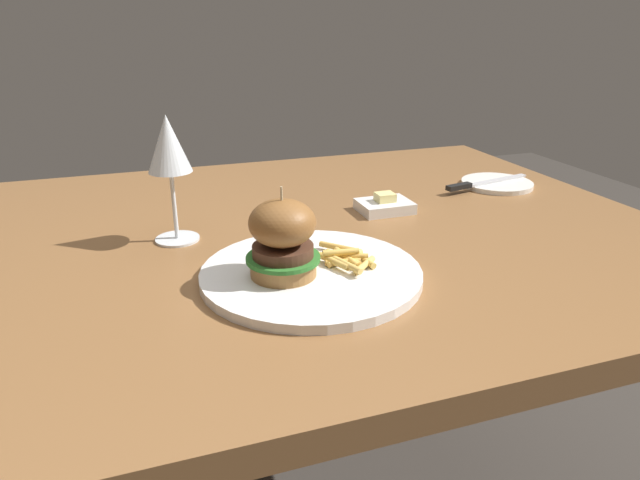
# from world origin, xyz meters

# --- Properties ---
(dining_table) EXTENTS (1.37, 0.99, 0.74)m
(dining_table) POSITION_xyz_m (0.00, 0.00, 0.66)
(dining_table) COLOR brown
(dining_table) RESTS_ON ground
(main_plate) EXTENTS (0.31, 0.31, 0.01)m
(main_plate) POSITION_xyz_m (0.00, -0.20, 0.75)
(main_plate) COLOR white
(main_plate) RESTS_ON dining_table
(burger_sandwich) EXTENTS (0.10, 0.10, 0.13)m
(burger_sandwich) POSITION_xyz_m (-0.04, -0.20, 0.81)
(burger_sandwich) COLOR #9E6B38
(burger_sandwich) RESTS_ON main_plate
(fries_pile) EXTENTS (0.08, 0.12, 0.02)m
(fries_pile) POSITION_xyz_m (0.05, -0.19, 0.76)
(fries_pile) COLOR #EABC5B
(fries_pile) RESTS_ON main_plate
(wine_glass) EXTENTS (0.07, 0.07, 0.21)m
(wine_glass) POSITION_xyz_m (-0.16, 0.02, 0.89)
(wine_glass) COLOR silver
(wine_glass) RESTS_ON dining_table
(bread_plate) EXTENTS (0.15, 0.15, 0.01)m
(bread_plate) POSITION_xyz_m (0.53, 0.12, 0.74)
(bread_plate) COLOR white
(bread_plate) RESTS_ON dining_table
(table_knife) EXTENTS (0.22, 0.06, 0.01)m
(table_knife) POSITION_xyz_m (0.48, 0.11, 0.75)
(table_knife) COLOR silver
(table_knife) RESTS_ON bread_plate
(butter_dish) EXTENTS (0.10, 0.08, 0.04)m
(butter_dish) POSITION_xyz_m (0.22, 0.04, 0.75)
(butter_dish) COLOR white
(butter_dish) RESTS_ON dining_table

